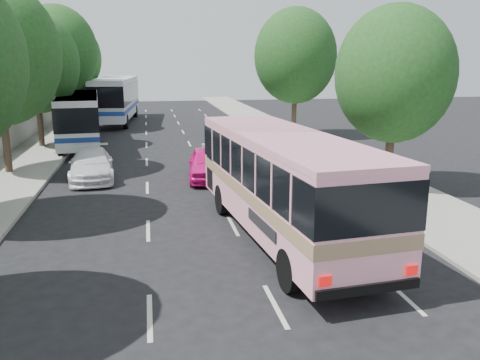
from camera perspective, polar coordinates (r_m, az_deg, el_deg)
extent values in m
plane|color=black|center=(13.86, -2.17, -10.55)|extent=(120.00, 120.00, 0.00)
cube|color=#9E998E|center=(33.69, -21.75, 2.93)|extent=(4.00, 90.00, 0.15)
cube|color=#9E998E|center=(34.58, 7.08, 4.00)|extent=(4.00, 90.00, 0.12)
cube|color=#9E998E|center=(33.98, -24.85, 4.13)|extent=(0.30, 90.00, 1.50)
cylinder|color=#38281E|center=(27.69, -24.83, 4.40)|extent=(0.36, 0.36, 3.80)
sphere|color=#204117|center=(27.09, -25.24, 15.27)|extent=(3.90, 3.90, 3.90)
cylinder|color=#38281E|center=(35.43, -21.54, 6.15)|extent=(0.36, 0.36, 3.50)
ellipsoid|color=#204117|center=(35.22, -22.05, 12.09)|extent=(5.52, 5.52, 6.35)
sphere|color=#204117|center=(34.86, -21.65, 13.95)|extent=(3.59, 3.59, 3.59)
cylinder|color=#38281E|center=(43.23, -19.46, 7.79)|extent=(0.36, 0.36, 3.99)
ellipsoid|color=#204117|center=(43.08, -19.90, 13.34)|extent=(6.30, 6.30, 7.24)
sphere|color=#204117|center=(42.76, -19.56, 15.07)|extent=(4.09, 4.09, 4.09)
cylinder|color=#38281E|center=(51.16, -18.32, 8.47)|extent=(0.36, 0.36, 3.72)
ellipsoid|color=#204117|center=(51.02, -18.65, 12.85)|extent=(5.88, 5.88, 6.76)
sphere|color=#204117|center=(50.69, -18.33, 14.21)|extent=(3.82, 3.82, 3.82)
cylinder|color=#38281E|center=(23.40, 16.41, 2.96)|extent=(0.36, 0.36, 3.23)
ellipsoid|color=#204117|center=(23.07, 16.98, 11.29)|extent=(5.10, 5.10, 5.87)
sphere|color=#204117|center=(22.98, 18.41, 13.74)|extent=(3.32, 3.31, 3.31)
cylinder|color=#38281E|center=(38.28, 6.09, 7.70)|extent=(0.36, 0.36, 3.80)
ellipsoid|color=#204117|center=(38.10, 6.24, 13.69)|extent=(6.00, 6.00, 6.90)
sphere|color=#204117|center=(37.96, 7.02, 15.49)|extent=(3.90, 3.90, 3.90)
cube|color=#FEA3BA|center=(15.93, 4.88, 0.10)|extent=(3.71, 10.83, 2.85)
cube|color=#9E7A59|center=(16.01, 4.85, -1.05)|extent=(3.75, 10.86, 0.37)
cube|color=black|center=(15.82, 4.91, 1.94)|extent=(3.76, 10.87, 1.17)
cube|color=#FEA3BA|center=(15.68, 4.97, 4.87)|extent=(3.73, 10.85, 0.17)
cylinder|color=black|center=(18.89, -2.01, -2.20)|extent=(0.43, 1.13, 1.10)
cylinder|color=black|center=(19.57, 4.70, -1.68)|extent=(0.43, 1.13, 1.10)
cylinder|color=black|center=(12.77, 5.59, -10.07)|extent=(0.43, 1.13, 1.10)
cylinder|color=black|center=(13.76, 14.86, -8.70)|extent=(0.43, 1.13, 1.10)
imported|color=#EF148B|center=(24.43, -3.64, 1.88)|extent=(2.20, 4.65, 1.54)
imported|color=white|center=(25.35, -16.34, 1.66)|extent=(2.40, 5.07, 1.43)
cube|color=white|center=(35.40, -17.59, 6.80)|extent=(3.43, 11.53, 2.89)
cube|color=black|center=(35.36, -17.63, 7.38)|extent=(3.48, 11.56, 1.42)
cube|color=navy|center=(35.48, -17.51, 5.63)|extent=(3.47, 11.55, 0.28)
cube|color=white|center=(35.28, -17.75, 9.02)|extent=(3.45, 11.55, 0.13)
cylinder|color=black|center=(39.18, -18.84, 5.16)|extent=(0.40, 1.06, 1.04)
cylinder|color=black|center=(39.12, -15.74, 5.36)|extent=(0.40, 1.06, 1.04)
cylinder|color=black|center=(31.71, -19.52, 3.33)|extent=(0.40, 1.06, 1.04)
cylinder|color=black|center=(31.63, -15.70, 3.58)|extent=(0.40, 1.06, 1.04)
cube|color=silver|center=(48.24, -13.75, 9.05)|extent=(3.78, 13.59, 3.41)
cube|color=black|center=(48.21, -13.78, 9.55)|extent=(3.83, 13.62, 1.68)
cube|color=navy|center=(48.31, -13.69, 8.02)|extent=(3.82, 13.61, 0.34)
cube|color=silver|center=(48.16, -13.86, 10.98)|extent=(3.80, 13.61, 0.16)
cylinder|color=black|center=(52.75, -14.46, 7.48)|extent=(0.44, 1.25, 1.23)
cylinder|color=black|center=(52.45, -11.68, 7.60)|extent=(0.44, 1.25, 1.23)
cylinder|color=black|center=(43.95, -16.04, 6.29)|extent=(0.44, 1.25, 1.23)
cylinder|color=black|center=(43.60, -12.71, 6.43)|extent=(0.44, 1.25, 1.23)
cube|color=silver|center=(24.27, -3.67, 3.86)|extent=(0.56, 0.23, 0.18)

